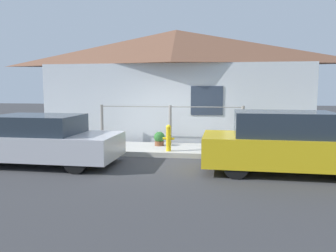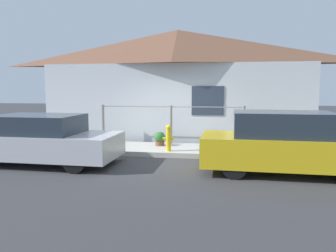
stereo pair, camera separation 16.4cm
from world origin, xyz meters
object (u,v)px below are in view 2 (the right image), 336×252
object	(u,v)px
car_left	(43,140)
fire_hydrant	(169,137)
potted_plant_near_hydrant	(160,138)
potted_plant_corner	(253,137)
car_right	(287,144)
potted_plant_by_fence	(77,136)

from	to	relation	value
car_left	fire_hydrant	bearing A→B (deg)	27.26
potted_plant_near_hydrant	fire_hydrant	bearing A→B (deg)	-63.71
potted_plant_corner	fire_hydrant	bearing A→B (deg)	-156.15
car_right	potted_plant_by_fence	distance (m)	6.92
car_left	potted_plant_corner	world-z (taller)	car_left
potted_plant_corner	car_right	bearing A→B (deg)	-78.73
potted_plant_corner	car_left	bearing A→B (deg)	-154.79
car_left	potted_plant_by_fence	xyz separation A→B (m)	(-0.22, 2.52, -0.29)
potted_plant_by_fence	fire_hydrant	bearing A→B (deg)	-16.11
car_left	fire_hydrant	distance (m)	3.50
car_right	fire_hydrant	size ratio (longest dim) A/B	5.16
car_right	potted_plant_corner	size ratio (longest dim) A/B	6.99
car_left	car_right	world-z (taller)	car_right
car_left	potted_plant_near_hydrant	xyz separation A→B (m)	(2.71, 2.43, -0.27)
car_left	fire_hydrant	size ratio (longest dim) A/B	4.98
potted_plant_by_fence	potted_plant_near_hydrant	bearing A→B (deg)	-1.82
fire_hydrant	potted_plant_by_fence	bearing A→B (deg)	163.89
potted_plant_by_fence	car_right	bearing A→B (deg)	-21.38
potted_plant_near_hydrant	potted_plant_by_fence	world-z (taller)	potted_plant_near_hydrant
car_left	potted_plant_near_hydrant	size ratio (longest dim) A/B	8.63
potted_plant_near_hydrant	potted_plant_corner	size ratio (longest dim) A/B	0.78
fire_hydrant	potted_plant_by_fence	distance (m)	3.50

